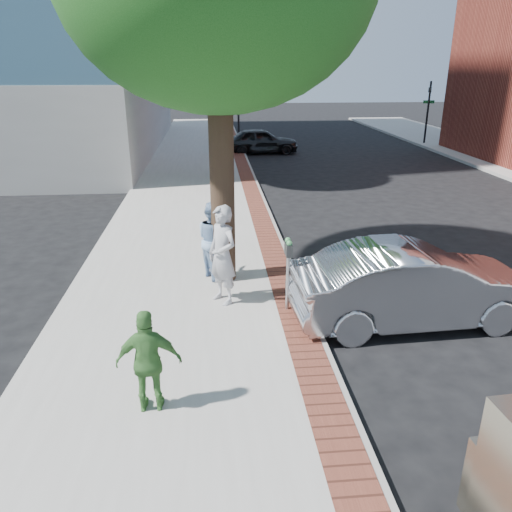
{
  "coord_description": "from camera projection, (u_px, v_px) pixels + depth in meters",
  "views": [
    {
      "loc": [
        -0.82,
        -8.56,
        4.68
      ],
      "look_at": [
        -0.0,
        0.49,
        1.2
      ],
      "focal_mm": 35.0,
      "sensor_mm": 36.0,
      "label": 1
    }
  ],
  "objects": [
    {
      "name": "person_officer",
      "position": [
        214.0,
        240.0,
        11.16
      ],
      "size": [
        0.96,
        1.05,
        1.76
      ],
      "primitive_type": "imported",
      "rotation": [
        0.0,
        0.0,
        2.0
      ],
      "color": "#87A9D2",
      "rests_on": "sidewalk"
    },
    {
      "name": "curb",
      "position": [
        267.0,
        208.0,
        17.2
      ],
      "size": [
        0.1,
        60.0,
        0.15
      ],
      "primitive_type": "cube",
      "color": "gray",
      "rests_on": "ground"
    },
    {
      "name": "parking_meter",
      "position": [
        288.0,
        260.0,
        9.53
      ],
      "size": [
        0.12,
        0.32,
        1.47
      ],
      "color": "gray",
      "rests_on": "sidewalk"
    },
    {
      "name": "signal_far",
      "position": [
        428.0,
        108.0,
        30.41
      ],
      "size": [
        0.7,
        0.15,
        3.8
      ],
      "color": "black",
      "rests_on": "ground"
    },
    {
      "name": "ground",
      "position": [
        259.0,
        323.0,
        9.7
      ],
      "size": [
        120.0,
        120.0,
        0.0
      ],
      "primitive_type": "plane",
      "color": "black",
      "rests_on": "ground"
    },
    {
      "name": "signal_near",
      "position": [
        238.0,
        109.0,
        29.43
      ],
      "size": [
        0.7,
        0.15,
        3.8
      ],
      "color": "black",
      "rests_on": "ground"
    },
    {
      "name": "person_gray",
      "position": [
        222.0,
        255.0,
        9.88
      ],
      "size": [
        0.82,
        0.88,
        2.02
      ],
      "primitive_type": "imported",
      "rotation": [
        0.0,
        0.0,
        -0.94
      ],
      "color": "#A2A1A6",
      "rests_on": "sidewalk"
    },
    {
      "name": "person_green",
      "position": [
        149.0,
        362.0,
        6.78
      ],
      "size": [
        0.89,
        0.38,
        1.52
      ],
      "primitive_type": "imported",
      "rotation": [
        0.0,
        0.0,
        3.15
      ],
      "color": "#46813A",
      "rests_on": "sidewalk"
    },
    {
      "name": "sidewalk",
      "position": [
        193.0,
        210.0,
        16.99
      ],
      "size": [
        5.0,
        60.0,
        0.15
      ],
      "primitive_type": "cube",
      "color": "#9E9991",
      "rests_on": "ground"
    },
    {
      "name": "bg_car",
      "position": [
        261.0,
        141.0,
        28.04
      ],
      "size": [
        4.19,
        1.8,
        1.41
      ],
      "primitive_type": "imported",
      "rotation": [
        0.0,
        0.0,
        1.6
      ],
      "color": "black",
      "rests_on": "ground"
    },
    {
      "name": "tree_far",
      "position": [
        216.0,
        48.0,
        18.92
      ],
      "size": [
        4.8,
        4.8,
        7.14
      ],
      "color": "black",
      "rests_on": "sidewalk"
    },
    {
      "name": "sedan_silver",
      "position": [
        414.0,
        285.0,
        9.47
      ],
      "size": [
        4.76,
        1.87,
        1.54
      ],
      "primitive_type": "imported",
      "rotation": [
        0.0,
        0.0,
        1.62
      ],
      "color": "#AFB1B7",
      "rests_on": "ground"
    },
    {
      "name": "brick_strip",
      "position": [
        257.0,
        206.0,
        17.15
      ],
      "size": [
        0.6,
        60.0,
        0.01
      ],
      "primitive_type": "cube",
      "color": "brown",
      "rests_on": "sidewalk"
    }
  ]
}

